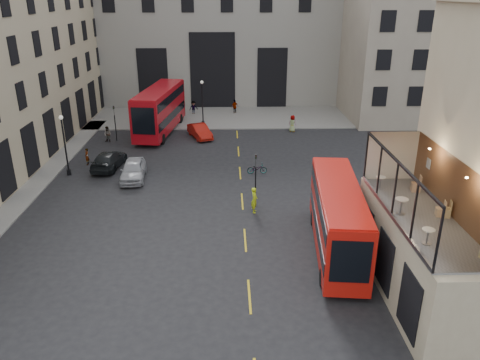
{
  "coord_description": "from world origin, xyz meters",
  "views": [
    {
      "loc": [
        -3.06,
        -20.54,
        14.97
      ],
      "look_at": [
        -2.25,
        8.97,
        3.0
      ],
      "focal_mm": 35.0,
      "sensor_mm": 36.0,
      "label": 1
    }
  ],
  "objects_px": {
    "bicycle": "(257,169)",
    "cafe_table_far": "(381,181)",
    "cafe_table_mid": "(401,204)",
    "pedestrian_c": "(235,107)",
    "cafe_chair_c": "(440,211)",
    "car_b": "(200,131)",
    "cafe_chair_d": "(416,187)",
    "traffic_light_far": "(115,119)",
    "bus_near": "(338,216)",
    "cafe_table_near": "(428,234)",
    "street_lamp_b": "(203,106)",
    "bus_far": "(160,108)",
    "pedestrian_b": "(194,108)",
    "pedestrian_d": "(292,124)",
    "car_c": "(109,160)",
    "pedestrian_a": "(108,134)",
    "traffic_light_near": "(256,172)",
    "car_a": "(133,170)",
    "cafe_chair_b": "(446,212)",
    "pedestrian_e": "(87,157)",
    "cyclist": "(254,200)",
    "street_lamp_a": "(65,149)"
  },
  "relations": [
    {
      "from": "pedestrian_b",
      "to": "cafe_table_far",
      "type": "xyz_separation_m",
      "value": [
        12.98,
        -35.6,
        4.15
      ]
    },
    {
      "from": "street_lamp_b",
      "to": "cafe_table_near",
      "type": "xyz_separation_m",
      "value": [
        11.68,
        -36.68,
        2.67
      ]
    },
    {
      "from": "bicycle",
      "to": "pedestrian_a",
      "type": "relative_size",
      "value": 1.02
    },
    {
      "from": "street_lamp_b",
      "to": "pedestrian_a",
      "type": "xyz_separation_m",
      "value": [
        -9.8,
        -6.42,
        -1.55
      ]
    },
    {
      "from": "car_b",
      "to": "cyclist",
      "type": "bearing_deg",
      "value": -97.46
    },
    {
      "from": "pedestrian_b",
      "to": "pedestrian_d",
      "type": "relative_size",
      "value": 0.94
    },
    {
      "from": "bicycle",
      "to": "pedestrian_a",
      "type": "xyz_separation_m",
      "value": [
        -15.29,
        9.71,
        0.39
      ]
    },
    {
      "from": "pedestrian_d",
      "to": "cafe_table_far",
      "type": "relative_size",
      "value": 2.78
    },
    {
      "from": "bicycle",
      "to": "cyclist",
      "type": "bearing_deg",
      "value": 172.26
    },
    {
      "from": "car_b",
      "to": "pedestrian_d",
      "type": "height_order",
      "value": "pedestrian_d"
    },
    {
      "from": "street_lamp_a",
      "to": "pedestrian_b",
      "type": "height_order",
      "value": "street_lamp_a"
    },
    {
      "from": "bicycle",
      "to": "cafe_table_far",
      "type": "distance_m",
      "value": 16.16
    },
    {
      "from": "cafe_table_near",
      "to": "cafe_chair_b",
      "type": "distance_m",
      "value": 3.28
    },
    {
      "from": "pedestrian_b",
      "to": "street_lamp_a",
      "type": "bearing_deg",
      "value": -137.3
    },
    {
      "from": "pedestrian_a",
      "to": "cafe_table_near",
      "type": "height_order",
      "value": "cafe_table_near"
    },
    {
      "from": "bus_far",
      "to": "bicycle",
      "type": "relative_size",
      "value": 7.4
    },
    {
      "from": "pedestrian_b",
      "to": "cafe_table_near",
      "type": "relative_size",
      "value": 2.55
    },
    {
      "from": "street_lamp_b",
      "to": "bus_far",
      "type": "xyz_separation_m",
      "value": [
        -4.61,
        -2.89,
        0.41
      ]
    },
    {
      "from": "pedestrian_e",
      "to": "cafe_table_far",
      "type": "xyz_separation_m",
      "value": [
        21.61,
        -16.97,
        4.27
      ]
    },
    {
      "from": "car_b",
      "to": "cafe_table_mid",
      "type": "distance_m",
      "value": 31.12
    },
    {
      "from": "street_lamp_a",
      "to": "pedestrian_b",
      "type": "xyz_separation_m",
      "value": [
        9.55,
        21.21,
        -1.49
      ]
    },
    {
      "from": "car_c",
      "to": "cafe_table_far",
      "type": "distance_m",
      "value": 25.52
    },
    {
      "from": "traffic_light_far",
      "to": "bus_near",
      "type": "relative_size",
      "value": 0.35
    },
    {
      "from": "pedestrian_c",
      "to": "cafe_chair_c",
      "type": "xyz_separation_m",
      "value": [
        9.53,
        -39.56,
        3.93
      ]
    },
    {
      "from": "bus_near",
      "to": "cafe_chair_c",
      "type": "relative_size",
      "value": 13.29
    },
    {
      "from": "street_lamp_a",
      "to": "cafe_table_near",
      "type": "distance_m",
      "value": 30.81
    },
    {
      "from": "car_c",
      "to": "cafe_chair_c",
      "type": "relative_size",
      "value": 6.36
    },
    {
      "from": "pedestrian_a",
      "to": "traffic_light_far",
      "type": "bearing_deg",
      "value": 49.4
    },
    {
      "from": "pedestrian_a",
      "to": "cafe_chair_d",
      "type": "distance_m",
      "value": 33.95
    },
    {
      "from": "pedestrian_b",
      "to": "street_lamp_b",
      "type": "bearing_deg",
      "value": -97.45
    },
    {
      "from": "pedestrian_c",
      "to": "cafe_table_near",
      "type": "xyz_separation_m",
      "value": [
        7.79,
        -42.24,
        4.14
      ]
    },
    {
      "from": "bus_far",
      "to": "pedestrian_e",
      "type": "xyz_separation_m",
      "value": [
        -5.47,
        -10.54,
        -2.02
      ]
    },
    {
      "from": "pedestrian_e",
      "to": "cafe_table_far",
      "type": "bearing_deg",
      "value": 47.52
    },
    {
      "from": "cafe_chair_c",
      "to": "cafe_chair_d",
      "type": "xyz_separation_m",
      "value": [
        -0.05,
        3.1,
        0.03
      ]
    },
    {
      "from": "pedestrian_c",
      "to": "cafe_chair_d",
      "type": "height_order",
      "value": "cafe_chair_d"
    },
    {
      "from": "bicycle",
      "to": "cafe_table_mid",
      "type": "height_order",
      "value": "cafe_table_mid"
    },
    {
      "from": "pedestrian_b",
      "to": "pedestrian_e",
      "type": "relative_size",
      "value": 1.15
    },
    {
      "from": "car_b",
      "to": "cafe_chair_d",
      "type": "relative_size",
      "value": 4.85
    },
    {
      "from": "bus_near",
      "to": "cafe_chair_b",
      "type": "relative_size",
      "value": 12.73
    },
    {
      "from": "street_lamp_b",
      "to": "pedestrian_c",
      "type": "relative_size",
      "value": 2.88
    },
    {
      "from": "bus_near",
      "to": "pedestrian_b",
      "type": "bearing_deg",
      "value": 107.53
    },
    {
      "from": "car_b",
      "to": "cafe_table_near",
      "type": "relative_size",
      "value": 6.31
    },
    {
      "from": "traffic_light_near",
      "to": "car_a",
      "type": "height_order",
      "value": "traffic_light_near"
    },
    {
      "from": "cafe_table_near",
      "to": "cafe_chair_d",
      "type": "height_order",
      "value": "cafe_chair_d"
    },
    {
      "from": "bicycle",
      "to": "pedestrian_b",
      "type": "height_order",
      "value": "pedestrian_b"
    },
    {
      "from": "cafe_table_mid",
      "to": "cafe_table_far",
      "type": "distance_m",
      "value": 3.25
    },
    {
      "from": "car_a",
      "to": "traffic_light_far",
      "type": "bearing_deg",
      "value": 105.24
    },
    {
      "from": "cafe_table_mid",
      "to": "cafe_chair_c",
      "type": "height_order",
      "value": "cafe_chair_c"
    },
    {
      "from": "car_c",
      "to": "bicycle",
      "type": "distance_m",
      "value": 13.47
    },
    {
      "from": "car_a",
      "to": "cafe_chair_d",
      "type": "height_order",
      "value": "cafe_chair_d"
    }
  ]
}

